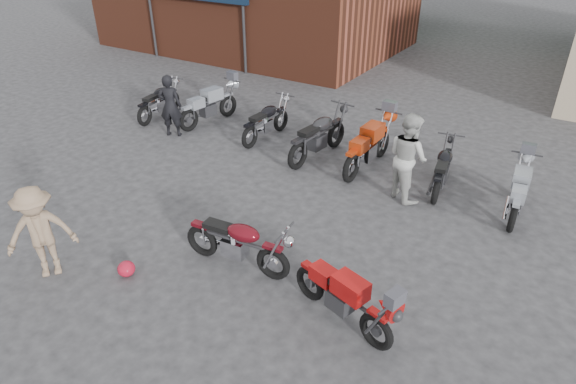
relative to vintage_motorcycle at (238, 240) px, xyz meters
The scene contains 14 objects.
ground 0.92m from the vintage_motorcycle, 89.01° to the right, with size 90.00×90.00×0.00m, color #2C2C2F.
vintage_motorcycle is the anchor object (origin of this frame).
sportbike 2.03m from the vintage_motorcycle, ahead, with size 1.78×0.59×1.03m, color #B90F0F, non-canonical shape.
helmet 1.88m from the vintage_motorcycle, 140.99° to the right, with size 0.28×0.28×0.26m, color #B5132A.
person_dark 6.01m from the vintage_motorcycle, 144.26° to the left, with size 0.60×0.39×1.63m, color black.
person_light 3.99m from the vintage_motorcycle, 68.20° to the left, with size 0.89×0.69×1.83m, color #B5B6B1.
person_tan 3.09m from the vintage_motorcycle, 144.93° to the right, with size 1.04×0.60×1.60m, color #92765A.
row_bike_0 7.43m from the vintage_motorcycle, 145.05° to the left, with size 1.83×0.60×1.06m, color black, non-canonical shape.
row_bike_1 6.56m from the vintage_motorcycle, 134.33° to the left, with size 2.01×0.66×1.16m, color #9BA0A9, non-canonical shape.
row_bike_2 5.33m from the vintage_motorcycle, 119.51° to the left, with size 1.87×0.62×1.09m, color black, non-canonical shape.
row_bike_3 4.50m from the vintage_motorcycle, 102.13° to the left, with size 2.13×0.70×1.23m, color #242326, non-canonical shape.
row_bike_4 4.51m from the vintage_motorcycle, 86.22° to the left, with size 2.12×0.70×1.23m, color #BA350F, non-canonical shape.
row_bike_5 4.88m from the vintage_motorcycle, 65.57° to the left, with size 1.81×0.60×1.05m, color black, non-canonical shape.
row_bike_6 5.53m from the vintage_motorcycle, 50.08° to the left, with size 1.83×0.61×1.06m, color #91969E, non-canonical shape.
Camera 1 is at (4.07, -4.19, 5.13)m, focal length 30.00 mm.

